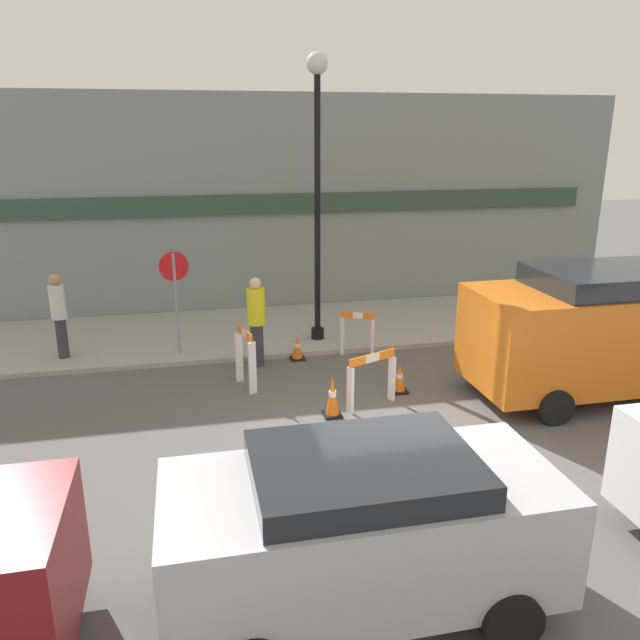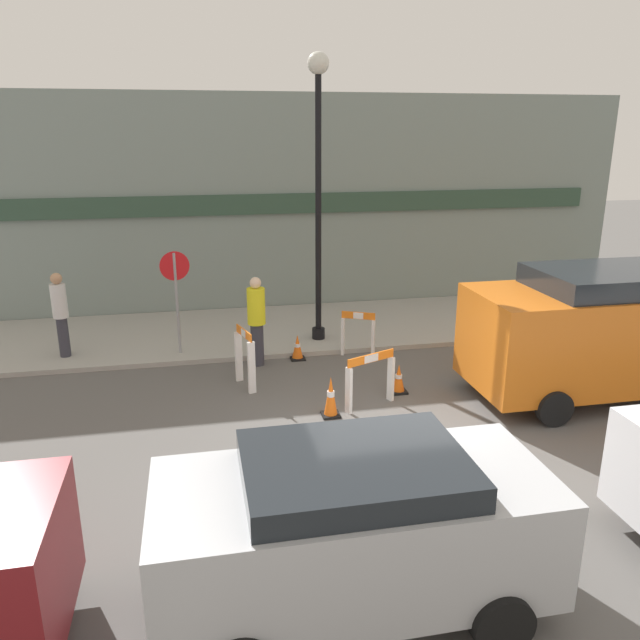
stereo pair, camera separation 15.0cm
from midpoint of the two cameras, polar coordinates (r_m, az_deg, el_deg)
name	(u,v)px [view 2 (the right image)]	position (r m, az deg, el deg)	size (l,w,h in m)	color
ground_plane	(387,461)	(9.36, 6.62, -12.68)	(60.00, 60.00, 0.00)	#565451
sidewalk_slab	(308,327)	(15.01, -0.83, -0.66)	(18.00, 3.72, 0.11)	#9E9B93
storefront_facade	(294,205)	(16.31, -2.16, 10.48)	(18.00, 0.22, 5.50)	gray
streetlamp_post	(318,165)	(13.33, 0.18, 14.00)	(0.44, 0.44, 5.99)	black
stop_sign	(176,286)	(13.06, -12.72, 3.08)	(0.60, 0.11, 2.16)	gray
barricade_0	(358,333)	(13.16, 3.82, -1.18)	(0.70, 0.43, 0.97)	white
barricade_1	(245,357)	(11.61, -6.53, -3.36)	(0.33, 0.73, 1.13)	white
barricade_2	(370,377)	(10.78, 5.03, -5.26)	(0.96, 0.51, 0.97)	white
traffic_cone_0	(331,397)	(10.47, 1.41, -7.07)	(0.30, 0.30, 0.71)	black
traffic_cone_1	(399,379)	(11.51, 7.57, -5.38)	(0.30, 0.30, 0.54)	black
traffic_cone_2	(297,348)	(13.02, -1.74, -2.54)	(0.30, 0.30, 0.53)	black
person_worker	(257,318)	(12.54, -5.49, 0.15)	(0.51, 0.51, 1.84)	#33333D
person_pedestrian	(60,311)	(13.70, -22.36, 0.75)	(0.39, 0.39, 1.77)	#33333D
parked_car_1	(354,524)	(6.39, 3.82, -18.08)	(3.84, 1.86, 1.69)	#B7BABF
work_van	(606,328)	(12.14, 25.03, -0.64)	(4.82, 2.16, 2.32)	#D16619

